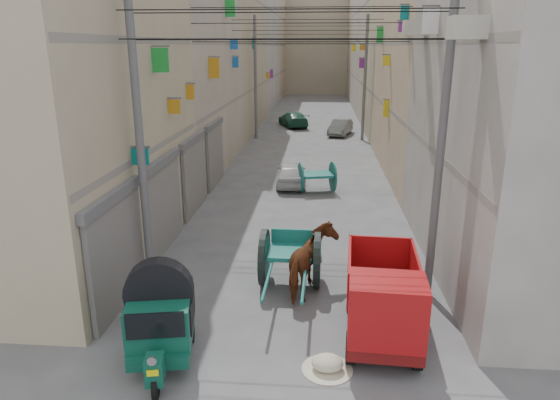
# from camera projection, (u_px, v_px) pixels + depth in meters

# --- Properties ---
(building_row_left) EXTENTS (8.00, 62.00, 14.00)m
(building_row_left) POSITION_uv_depth(u_px,v_px,m) (209.00, 41.00, 38.52)
(building_row_left) COLOR tan
(building_row_left) RESTS_ON ground
(building_row_right) EXTENTS (8.00, 62.00, 14.00)m
(building_row_right) POSITION_uv_depth(u_px,v_px,m) (419.00, 41.00, 37.27)
(building_row_right) COLOR #A49E9A
(building_row_right) RESTS_ON ground
(end_cap_building) EXTENTS (22.00, 10.00, 13.00)m
(end_cap_building) POSITION_uv_depth(u_px,v_px,m) (317.00, 43.00, 68.25)
(end_cap_building) COLOR #A1937F
(end_cap_building) RESTS_ON ground
(shutters_left) EXTENTS (0.18, 14.40, 2.88)m
(shutters_left) POSITION_uv_depth(u_px,v_px,m) (181.00, 186.00, 17.04)
(shutters_left) COLOR #525257
(shutters_left) RESTS_ON ground
(signboards) EXTENTS (8.22, 40.52, 5.67)m
(signboards) POSITION_uv_depth(u_px,v_px,m) (306.00, 97.00, 26.91)
(signboards) COLOR #BE7F16
(signboards) RESTS_ON ground
(utility_poles) EXTENTS (7.40, 22.20, 8.00)m
(utility_poles) POSITION_uv_depth(u_px,v_px,m) (304.00, 94.00, 22.31)
(utility_poles) COLOR #555557
(utility_poles) RESTS_ON ground
(overhead_cables) EXTENTS (7.40, 22.52, 1.12)m
(overhead_cables) POSITION_uv_depth(u_px,v_px,m) (302.00, 27.00, 19.02)
(overhead_cables) COLOR black
(overhead_cables) RESTS_ON ground
(auto_rickshaw) EXTENTS (1.62, 2.41, 1.64)m
(auto_rickshaw) POSITION_uv_depth(u_px,v_px,m) (161.00, 316.00, 9.81)
(auto_rickshaw) COLOR black
(auto_rickshaw) RESTS_ON ground
(tonga_cart) EXTENTS (1.63, 3.33, 1.50)m
(tonga_cart) POSITION_uv_depth(u_px,v_px,m) (291.00, 257.00, 13.00)
(tonga_cart) COLOR black
(tonga_cart) RESTS_ON ground
(mini_truck) EXTENTS (1.68, 3.40, 1.87)m
(mini_truck) POSITION_uv_depth(u_px,v_px,m) (383.00, 307.00, 10.30)
(mini_truck) COLOR black
(mini_truck) RESTS_ON ground
(second_cart) EXTENTS (1.74, 1.61, 1.31)m
(second_cart) POSITION_uv_depth(u_px,v_px,m) (317.00, 176.00, 21.49)
(second_cart) COLOR #155D54
(second_cart) RESTS_ON ground
(feed_sack) EXTENTS (0.62, 0.50, 0.31)m
(feed_sack) POSITION_uv_depth(u_px,v_px,m) (327.00, 363.00, 9.69)
(feed_sack) COLOR beige
(feed_sack) RESTS_ON ground
(horse) EXTENTS (1.42, 2.17, 1.69)m
(horse) POSITION_uv_depth(u_px,v_px,m) (312.00, 262.00, 12.55)
(horse) COLOR brown
(horse) RESTS_ON ground
(distant_car_white) EXTENTS (1.38, 3.20, 1.08)m
(distant_car_white) POSITION_uv_depth(u_px,v_px,m) (291.00, 174.00, 22.58)
(distant_car_white) COLOR silver
(distant_car_white) RESTS_ON ground
(distant_car_grey) EXTENTS (1.97, 3.51, 1.09)m
(distant_car_grey) POSITION_uv_depth(u_px,v_px,m) (341.00, 127.00, 35.47)
(distant_car_grey) COLOR #585D5B
(distant_car_grey) RESTS_ON ground
(distant_car_green) EXTENTS (2.83, 4.31, 1.16)m
(distant_car_green) POSITION_uv_depth(u_px,v_px,m) (293.00, 119.00, 39.25)
(distant_car_green) COLOR #1B4F3A
(distant_car_green) RESTS_ON ground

